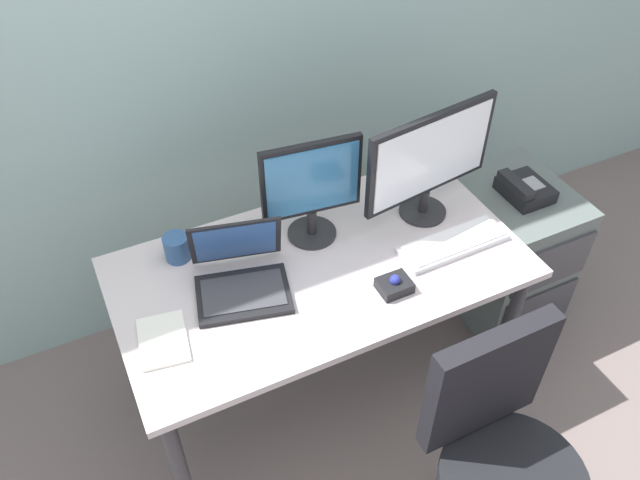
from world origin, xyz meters
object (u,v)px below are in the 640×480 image
office_chair (497,473)px  monitor_main (430,160)px  file_cabinet (505,250)px  desk_phone (524,189)px  monitor_side (312,187)px  trackball_mouse (394,285)px  laptop (241,275)px  paper_notepad (163,340)px  coffee_mug (178,247)px  keyboard (453,243)px

office_chair → monitor_main: monitor_main is taller
file_cabinet → desk_phone: size_ratio=3.27×
monitor_side → monitor_main: bearing=-9.7°
desk_phone → office_chair: 1.15m
monitor_side → trackball_mouse: (0.13, -0.37, -0.20)m
file_cabinet → laptop: (-1.23, -0.03, 0.43)m
office_chair → paper_notepad: size_ratio=4.62×
desk_phone → trackball_mouse: trackball_mouse is taller
file_cabinet → trackball_mouse: bearing=-160.4°
monitor_side → trackball_mouse: monitor_side is taller
monitor_side → coffee_mug: (-0.48, 0.10, -0.17)m
monitor_main → keyboard: 0.31m
monitor_side → laptop: size_ratio=1.09×
laptop → paper_notepad: 0.33m
monitor_main → paper_notepad: monitor_main is taller
keyboard → trackball_mouse: trackball_mouse is taller
file_cabinet → coffee_mug: 1.46m
laptop → coffee_mug: (-0.15, 0.23, -0.00)m
desk_phone → monitor_side: size_ratio=0.50×
office_chair → monitor_main: 1.06m
monitor_main → coffee_mug: 0.95m
keyboard → trackball_mouse: bearing=-162.9°
trackball_mouse → coffee_mug: bearing=142.4°
monitor_main → paper_notepad: 1.11m
monitor_side → file_cabinet: bearing=-5.9°
office_chair → trackball_mouse: office_chair is taller
file_cabinet → desk_phone: desk_phone is taller
desk_phone → monitor_main: monitor_main is taller
office_chair → paper_notepad: bearing=137.9°
trackball_mouse → coffee_mug: coffee_mug is taller
monitor_main → coffee_mug: monitor_main is taller
monitor_side → laptop: (-0.33, -0.13, -0.17)m
office_chair → monitor_side: 1.10m
trackball_mouse → paper_notepad: 0.77m
desk_phone → trackball_mouse: bearing=-161.3°
office_chair → monitor_side: monitor_side is taller
office_chair → coffee_mug: (-0.64, 1.06, 0.31)m
trackball_mouse → paper_notepad: size_ratio=0.53×
desk_phone → office_chair: (-0.73, -0.86, -0.25)m
office_chair → monitor_side: (-0.17, 0.97, 0.49)m
desk_phone → keyboard: desk_phone is taller
desk_phone → keyboard: size_ratio=0.49×
paper_notepad → desk_phone: bearing=5.0°
file_cabinet → monitor_main: bearing=177.6°
paper_notepad → monitor_side: bearing=21.1°
trackball_mouse → laptop: bearing=152.1°
monitor_side → keyboard: (0.43, -0.28, -0.21)m
monitor_main → laptop: 0.79m
keyboard → coffee_mug: bearing=157.6°
monitor_main → keyboard: size_ratio=1.34×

